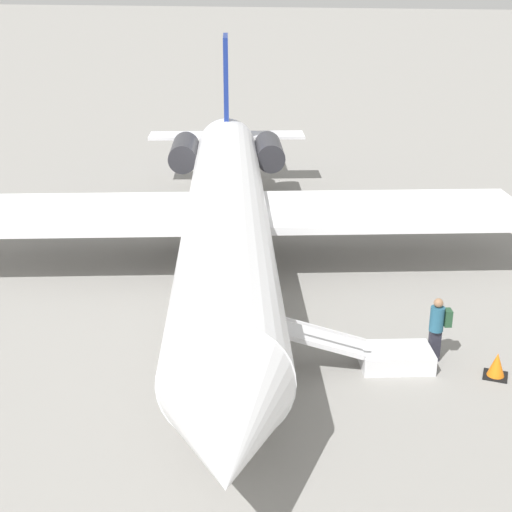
{
  "coord_description": "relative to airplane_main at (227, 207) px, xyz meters",
  "views": [
    {
      "loc": [
        20.43,
        8.69,
        9.09
      ],
      "look_at": [
        2.61,
        2.0,
        1.86
      ],
      "focal_mm": 50.0,
      "sensor_mm": 36.0,
      "label": 1
    }
  ],
  "objects": [
    {
      "name": "traffic_cone_near_stairs",
      "position": [
        4.68,
        9.18,
        -1.8
      ],
      "size": [
        0.58,
        0.58,
        0.64
      ],
      "color": "black",
      "rests_on": "ground"
    },
    {
      "name": "boarding_stairs",
      "position": [
        5.23,
        6.38,
        -1.72
      ],
      "size": [
        2.5,
        4.09,
        1.73
      ],
      "rotation": [
        0.0,
        0.0,
        -1.17
      ],
      "color": "silver",
      "rests_on": "ground"
    },
    {
      "name": "passenger",
      "position": [
        4.36,
        7.64,
        -1.09
      ],
      "size": [
        0.45,
        0.57,
        1.74
      ],
      "rotation": [
        0.0,
        0.0,
        -1.17
      ],
      "color": "#23232D",
      "rests_on": "ground"
    },
    {
      "name": "ground_plane",
      "position": [
        0.85,
        0.35,
        -2.09
      ],
      "size": [
        600.0,
        600.0,
        0.0
      ],
      "primitive_type": "plane",
      "color": "gray"
    },
    {
      "name": "airplane_main",
      "position": [
        0.0,
        0.0,
        0.0
      ],
      "size": [
        26.46,
        20.53,
        6.98
      ],
      "rotation": [
        0.0,
        0.0,
        0.4
      ],
      "color": "white",
      "rests_on": "ground"
    }
  ]
}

